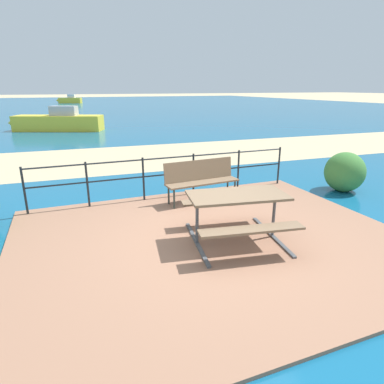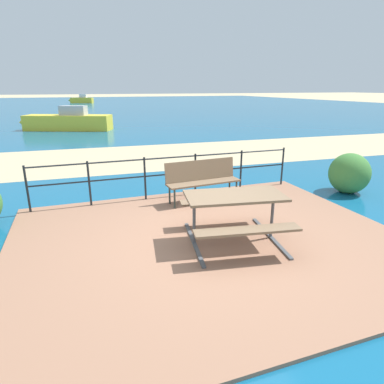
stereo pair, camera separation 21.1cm
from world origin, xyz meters
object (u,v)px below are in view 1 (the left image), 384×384
Objects in this scene: park_bench at (201,177)px; boat_far at (57,122)px; boat_mid at (69,100)px; picnic_table at (237,205)px.

park_bench is 14.93m from boat_far.
park_bench is 50.14m from boat_mid.
picnic_table is 0.45× the size of boat_mid.
boat_mid reaches higher than picnic_table.
boat_far is at bearing 96.71° from park_bench.
picnic_table is 2.07m from park_bench.
boat_far is (-1.81, -35.48, 0.02)m from boat_mid.
park_bench is 0.30× the size of boat_far.
boat_far reaches higher than picnic_table.
picnic_table is at bearing 120.84° from boat_far.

